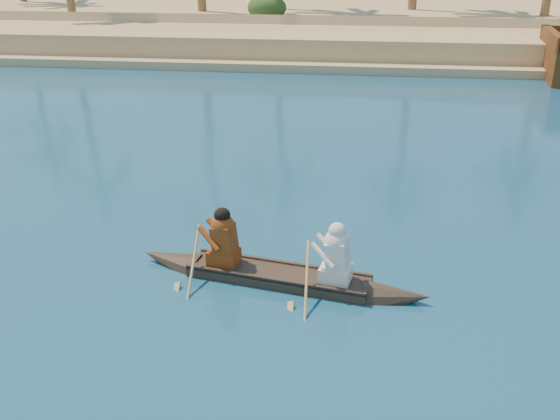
# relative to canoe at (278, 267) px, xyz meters

# --- Properties ---
(sandy_embankment) EXTENTS (150.00, 51.00, 1.50)m
(sandy_embankment) POSITION_rel_canoe_xyz_m (8.00, 42.73, 0.25)
(sandy_embankment) COLOR tan
(sandy_embankment) RESTS_ON ground
(shrub_cluster) EXTENTS (100.00, 6.00, 2.40)m
(shrub_cluster) POSITION_rel_canoe_xyz_m (8.00, 27.35, 0.92)
(shrub_cluster) COLOR #293E16
(shrub_cluster) RESTS_ON ground
(canoe) EXTENTS (5.23, 1.63, 1.43)m
(canoe) POSITION_rel_canoe_xyz_m (0.00, 0.00, 0.00)
(canoe) COLOR #3C2C20
(canoe) RESTS_ON ground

